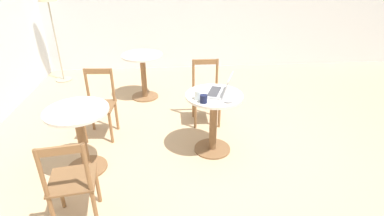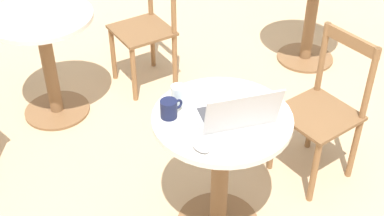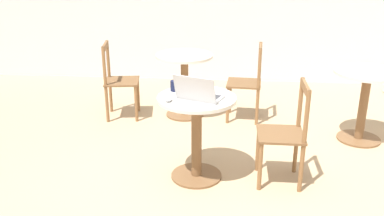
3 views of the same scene
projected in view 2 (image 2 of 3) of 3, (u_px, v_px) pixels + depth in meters
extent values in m
cylinder|color=brown|center=(220.00, 176.00, 2.68)|extent=(0.09, 0.09, 0.69)
cylinder|color=silver|center=(222.00, 119.00, 2.47)|extent=(0.66, 0.66, 0.03)
cylinder|color=brown|center=(305.00, 58.00, 4.27)|extent=(0.44, 0.44, 0.02)
cylinder|color=brown|center=(311.00, 17.00, 4.06)|extent=(0.09, 0.09, 0.69)
cylinder|color=brown|center=(57.00, 110.00, 3.71)|extent=(0.44, 0.44, 0.02)
cylinder|color=brown|center=(49.00, 67.00, 3.50)|extent=(0.09, 0.09, 0.69)
cylinder|color=silver|center=(40.00, 17.00, 3.28)|extent=(0.66, 0.66, 0.03)
cylinder|color=brown|center=(314.00, 172.00, 2.92)|extent=(0.04, 0.04, 0.42)
cylinder|color=brown|center=(272.00, 141.00, 3.14)|extent=(0.04, 0.04, 0.42)
cylinder|color=brown|center=(354.00, 149.00, 3.08)|extent=(0.04, 0.04, 0.42)
cylinder|color=brown|center=(312.00, 120.00, 3.30)|extent=(0.04, 0.04, 0.42)
cube|color=brown|center=(318.00, 114.00, 2.98)|extent=(0.38, 0.38, 0.02)
cylinder|color=brown|center=(370.00, 84.00, 2.81)|extent=(0.04, 0.04, 0.44)
cylinder|color=brown|center=(322.00, 57.00, 3.03)|extent=(0.04, 0.04, 0.44)
cube|color=brown|center=(351.00, 41.00, 2.81)|extent=(0.03, 0.36, 0.07)
cylinder|color=brown|center=(134.00, 75.00, 3.70)|extent=(0.04, 0.04, 0.42)
cylinder|color=brown|center=(113.00, 54.00, 3.93)|extent=(0.04, 0.04, 0.42)
cylinder|color=brown|center=(175.00, 61.00, 3.85)|extent=(0.04, 0.04, 0.42)
cylinder|color=brown|center=(152.00, 42.00, 4.07)|extent=(0.04, 0.04, 0.42)
cube|color=brown|center=(142.00, 30.00, 3.75)|extent=(0.41, 0.41, 0.02)
cylinder|color=brown|center=(174.00, 4.00, 3.58)|extent=(0.04, 0.04, 0.44)
cube|color=#B7B7BC|center=(232.00, 114.00, 2.45)|extent=(0.40, 0.32, 0.02)
cube|color=#38383D|center=(231.00, 110.00, 2.46)|extent=(0.32, 0.21, 0.00)
cube|color=#B7B7BC|center=(244.00, 112.00, 2.29)|extent=(0.35, 0.18, 0.20)
cube|color=#9EB2C6|center=(243.00, 111.00, 2.29)|extent=(0.32, 0.16, 0.18)
ellipsoid|color=#B7B7BC|center=(201.00, 146.00, 2.27)|extent=(0.06, 0.10, 0.03)
cylinder|color=#141938|center=(169.00, 109.00, 2.43)|extent=(0.08, 0.08, 0.09)
torus|color=#141938|center=(178.00, 104.00, 2.45)|extent=(0.05, 0.01, 0.05)
cylinder|color=silver|center=(178.00, 95.00, 2.50)|extent=(0.07, 0.07, 0.10)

